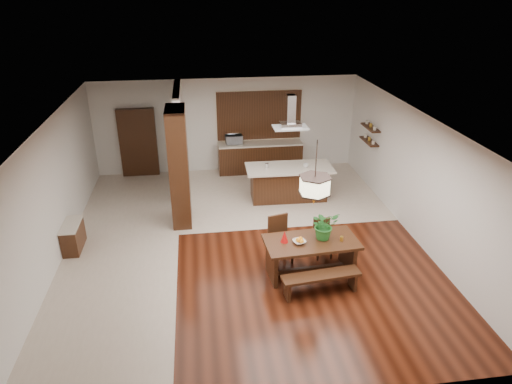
{
  "coord_description": "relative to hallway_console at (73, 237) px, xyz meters",
  "views": [
    {
      "loc": [
        -0.94,
        -9.09,
        5.53
      ],
      "look_at": [
        0.3,
        0.0,
        1.25
      ],
      "focal_mm": 32.0,
      "sensor_mm": 36.0,
      "label": 1
    }
  ],
  "objects": [
    {
      "name": "room_shell",
      "position": [
        3.81,
        -0.2,
        1.75
      ],
      "size": [
        9.0,
        9.04,
        2.92
      ],
      "color": "black",
      "rests_on": "ground"
    },
    {
      "name": "tile_hallway",
      "position": [
        1.06,
        -0.2,
        -0.31
      ],
      "size": [
        2.5,
        9.0,
        0.01
      ],
      "primitive_type": "cube",
      "color": "beige",
      "rests_on": "ground"
    },
    {
      "name": "tile_kitchen",
      "position": [
        5.06,
        2.3,
        -0.31
      ],
      "size": [
        5.5,
        4.0,
        0.01
      ],
      "primitive_type": "cube",
      "color": "beige",
      "rests_on": "ground"
    },
    {
      "name": "soffit_band",
      "position": [
        3.81,
        -0.2,
        2.57
      ],
      "size": [
        8.0,
        9.0,
        0.02
      ],
      "primitive_type": "cube",
      "color": "#391F0E",
      "rests_on": "room_shell"
    },
    {
      "name": "partition_pier",
      "position": [
        2.41,
        1.0,
        1.14
      ],
      "size": [
        0.45,
        1.0,
        2.9
      ],
      "primitive_type": "cube",
      "color": "black",
      "rests_on": "ground"
    },
    {
      "name": "partition_stub",
      "position": [
        2.41,
        3.1,
        1.14
      ],
      "size": [
        0.18,
        2.4,
        2.9
      ],
      "primitive_type": "cube",
      "color": "silver",
      "rests_on": "ground"
    },
    {
      "name": "hallway_console",
      "position": [
        0.0,
        0.0,
        0.0
      ],
      "size": [
        0.37,
        0.88,
        0.63
      ],
      "primitive_type": "cube",
      "color": "black",
      "rests_on": "ground"
    },
    {
      "name": "hallway_doorway",
      "position": [
        1.11,
        4.2,
        0.74
      ],
      "size": [
        1.1,
        0.2,
        2.1
      ],
      "primitive_type": "cube",
      "color": "black",
      "rests_on": "ground"
    },
    {
      "name": "rear_counter",
      "position": [
        4.81,
        4.0,
        0.16
      ],
      "size": [
        2.6,
        0.62,
        0.95
      ],
      "color": "black",
      "rests_on": "ground"
    },
    {
      "name": "kitchen_window",
      "position": [
        4.81,
        4.26,
        1.44
      ],
      "size": [
        2.6,
        0.08,
        1.5
      ],
      "primitive_type": "cube",
      "color": "#9A5D2E",
      "rests_on": "room_shell"
    },
    {
      "name": "shelf_lower",
      "position": [
        7.68,
        2.4,
        1.08
      ],
      "size": [
        0.26,
        0.9,
        0.04
      ],
      "primitive_type": "cube",
      "color": "black",
      "rests_on": "room_shell"
    },
    {
      "name": "shelf_upper",
      "position": [
        7.68,
        2.4,
        1.49
      ],
      "size": [
        0.26,
        0.9,
        0.04
      ],
      "primitive_type": "cube",
      "color": "black",
      "rests_on": "room_shell"
    },
    {
      "name": "dining_table",
      "position": [
        5.04,
        -1.64,
        0.26
      ],
      "size": [
        1.93,
        1.06,
        0.78
      ],
      "rotation": [
        0.0,
        0.0,
        0.07
      ],
      "color": "black",
      "rests_on": "ground"
    },
    {
      "name": "dining_bench",
      "position": [
        5.08,
        -2.32,
        -0.1
      ],
      "size": [
        1.57,
        0.5,
        0.43
      ],
      "primitive_type": null,
      "rotation": [
        0.0,
        0.0,
        0.11
      ],
      "color": "black",
      "rests_on": "ground"
    },
    {
      "name": "dining_chair_left",
      "position": [
        4.53,
        -1.1,
        0.2
      ],
      "size": [
        0.55,
        0.55,
        1.02
      ],
      "primitive_type": null,
      "rotation": [
        0.0,
        0.0,
        0.25
      ],
      "color": "black",
      "rests_on": "ground"
    },
    {
      "name": "dining_chair_right",
      "position": [
        5.47,
        -1.04,
        0.11
      ],
      "size": [
        0.39,
        0.39,
        0.85
      ],
      "primitive_type": null,
      "rotation": [
        0.0,
        0.0,
        0.05
      ],
      "color": "black",
      "rests_on": "ground"
    },
    {
      "name": "pendant_lantern",
      "position": [
        5.04,
        -1.64,
        1.93
      ],
      "size": [
        0.64,
        0.64,
        1.31
      ],
      "primitive_type": null,
      "color": "#F5EFBC",
      "rests_on": "room_shell"
    },
    {
      "name": "foliage_plant",
      "position": [
        5.3,
        -1.57,
        0.77
      ],
      "size": [
        0.64,
        0.59,
        0.6
      ],
      "primitive_type": "imported",
      "rotation": [
        0.0,
        0.0,
        0.25
      ],
      "color": "#246E27",
      "rests_on": "dining_table"
    },
    {
      "name": "fruit_bowl",
      "position": [
        4.77,
        -1.7,
        0.5
      ],
      "size": [
        0.31,
        0.31,
        0.06
      ],
      "primitive_type": "imported",
      "rotation": [
        0.0,
        0.0,
        0.27
      ],
      "color": "#BDB7A5",
      "rests_on": "dining_table"
    },
    {
      "name": "napkin_cone",
      "position": [
        4.49,
        -1.61,
        0.59
      ],
      "size": [
        0.2,
        0.2,
        0.24
      ],
      "primitive_type": "cone",
      "rotation": [
        0.0,
        0.0,
        -0.38
      ],
      "color": "red",
      "rests_on": "dining_table"
    },
    {
      "name": "gold_ornament",
      "position": [
        5.63,
        -1.73,
        0.51
      ],
      "size": [
        0.07,
        0.07,
        0.1
      ],
      "primitive_type": "cylinder",
      "rotation": [
        0.0,
        0.0,
        0.09
      ],
      "color": "gold",
      "rests_on": "dining_table"
    },
    {
      "name": "kitchen_island",
      "position": [
        5.3,
        1.91,
        0.18
      ],
      "size": [
        2.35,
        1.07,
        0.96
      ],
      "rotation": [
        0.0,
        0.0,
        -0.02
      ],
      "color": "black",
      "rests_on": "ground"
    },
    {
      "name": "range_hood",
      "position": [
        5.3,
        1.91,
        2.15
      ],
      "size": [
        0.9,
        0.55,
        0.87
      ],
      "primitive_type": null,
      "color": "silver",
      "rests_on": "room_shell"
    },
    {
      "name": "island_cup",
      "position": [
        5.72,
        1.77,
        0.7
      ],
      "size": [
        0.17,
        0.17,
        0.11
      ],
      "primitive_type": "imported",
      "rotation": [
        0.0,
        0.0,
        0.38
      ],
      "color": "white",
      "rests_on": "kitchen_island"
    },
    {
      "name": "microwave",
      "position": [
        4.0,
        4.02,
        0.77
      ],
      "size": [
        0.53,
        0.39,
        0.28
      ],
      "primitive_type": "imported",
      "rotation": [
        0.0,
        0.0,
        0.11
      ],
      "color": "silver",
      "rests_on": "rear_counter"
    }
  ]
}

